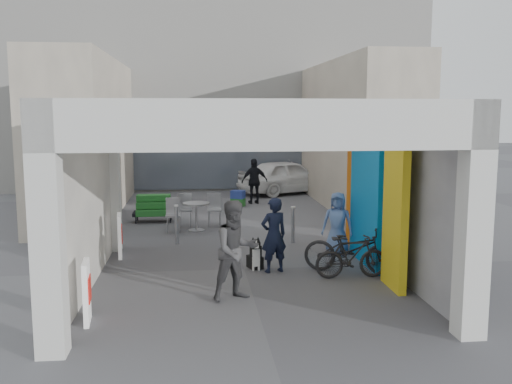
{
  "coord_description": "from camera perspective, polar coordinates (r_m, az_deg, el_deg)",
  "views": [
    {
      "loc": [
        -1.03,
        -11.73,
        3.34
      ],
      "look_at": [
        0.36,
        1.0,
        1.51
      ],
      "focal_mm": 40.0,
      "sensor_mm": 36.0,
      "label": 1
    }
  ],
  "objects": [
    {
      "name": "far_building",
      "position": [
        25.75,
        -4.0,
        9.55
      ],
      "size": [
        18.0,
        4.08,
        8.0
      ],
      "color": "white",
      "rests_on": "ground"
    },
    {
      "name": "bollard_center",
      "position": [
        14.31,
        -2.54,
        -3.67
      ],
      "size": [
        0.09,
        0.09,
        0.83
      ],
      "primitive_type": "cylinder",
      "color": "#96989E",
      "rests_on": "ground"
    },
    {
      "name": "advert_board_far",
      "position": [
        13.45,
        -13.45,
        -4.26
      ],
      "size": [
        0.15,
        0.56,
        1.0
      ],
      "rotation": [
        0.0,
        0.0,
        0.12
      ],
      "color": "white",
      "rests_on": "ground"
    },
    {
      "name": "cafe_set",
      "position": [
        16.4,
        -6.43,
        -2.48
      ],
      "size": [
        1.57,
        1.27,
        0.95
      ],
      "rotation": [
        0.0,
        0.0,
        -0.25
      ],
      "color": "#98989D",
      "rests_on": "ground"
    },
    {
      "name": "arcade_canopy",
      "position": [
        11.07,
        1.94,
        2.74
      ],
      "size": [
        6.4,
        6.45,
        6.4
      ],
      "color": "silver",
      "rests_on": "ground"
    },
    {
      "name": "bollard_right",
      "position": [
        14.54,
        3.72,
        -3.31
      ],
      "size": [
        0.09,
        0.09,
        0.92
      ],
      "primitive_type": "cylinder",
      "color": "#96989E",
      "rests_on": "ground"
    },
    {
      "name": "man_with_dog",
      "position": [
        11.84,
        1.79,
        -4.32
      ],
      "size": [
        0.66,
        0.53,
        1.58
      ],
      "primitive_type": "imported",
      "rotation": [
        0.0,
        0.0,
        3.45
      ],
      "color": "black",
      "rests_on": "ground"
    },
    {
      "name": "produce_stand",
      "position": [
        17.57,
        -10.2,
        -1.91
      ],
      "size": [
        1.22,
        0.66,
        0.8
      ],
      "rotation": [
        0.0,
        0.0,
        0.07
      ],
      "color": "black",
      "rests_on": "ground"
    },
    {
      "name": "ground",
      "position": [
        12.24,
        -1.18,
        -7.71
      ],
      "size": [
        90.0,
        90.0,
        0.0
      ],
      "primitive_type": "plane",
      "color": "#515055",
      "rests_on": "ground"
    },
    {
      "name": "man_back_turned",
      "position": [
        10.13,
        -2.01,
        -5.86
      ],
      "size": [
        1.06,
        0.95,
        1.79
      ],
      "primitive_type": "imported",
      "rotation": [
        0.0,
        0.0,
        0.38
      ],
      "color": "#3E3E40",
      "rests_on": "ground"
    },
    {
      "name": "crate_stack",
      "position": [
        20.1,
        -1.82,
        -0.64
      ],
      "size": [
        0.56,
        0.51,
        0.56
      ],
      "rotation": [
        0.0,
        0.0,
        -0.43
      ],
      "color": "#1B5A19",
      "rests_on": "ground"
    },
    {
      "name": "bollard_left",
      "position": [
        14.52,
        -7.95,
        -3.27
      ],
      "size": [
        0.09,
        0.09,
        0.98
      ],
      "primitive_type": "cylinder",
      "color": "#96989E",
      "rests_on": "ground"
    },
    {
      "name": "advert_board_near",
      "position": [
        9.51,
        -16.56,
        -9.55
      ],
      "size": [
        0.15,
        0.56,
        1.0
      ],
      "rotation": [
        0.0,
        0.0,
        0.1
      ],
      "color": "white",
      "rests_on": "ground"
    },
    {
      "name": "bicycle_front",
      "position": [
        12.0,
        9.44,
        -5.63
      ],
      "size": [
        2.05,
        1.35,
        1.02
      ],
      "primitive_type": "imported",
      "rotation": [
        0.0,
        0.0,
        1.19
      ],
      "color": "black",
      "rests_on": "ground"
    },
    {
      "name": "bicycle_rear",
      "position": [
        11.66,
        9.53,
        -6.37
      ],
      "size": [
        1.49,
        0.44,
        0.89
      ],
      "primitive_type": "imported",
      "rotation": [
        0.0,
        0.0,
        1.59
      ],
      "color": "black",
      "rests_on": "ground"
    },
    {
      "name": "man_elderly",
      "position": [
        13.47,
        8.13,
        -3.12
      ],
      "size": [
        0.84,
        0.7,
        1.47
      ],
      "primitive_type": "imported",
      "rotation": [
        0.0,
        0.0,
        -0.38
      ],
      "color": "#5C79B3",
      "rests_on": "ground"
    },
    {
      "name": "plaza_bldg_right",
      "position": [
        20.03,
        9.85,
        5.6
      ],
      "size": [
        2.0,
        9.0,
        5.0
      ],
      "primitive_type": "cube",
      "color": "beige",
      "rests_on": "ground"
    },
    {
      "name": "white_van",
      "position": [
        23.19,
        3.16,
        1.56
      ],
      "size": [
        4.39,
        3.07,
        1.39
      ],
      "primitive_type": "imported",
      "rotation": [
        0.0,
        0.0,
        1.96
      ],
      "color": "white",
      "rests_on": "ground"
    },
    {
      "name": "border_collie",
      "position": [
        12.17,
        -0.06,
        -6.44
      ],
      "size": [
        0.26,
        0.51,
        0.71
      ],
      "rotation": [
        0.0,
        0.0,
        0.3
      ],
      "color": "black",
      "rests_on": "ground"
    },
    {
      "name": "man_crates",
      "position": [
        20.59,
        -0.15,
        1.09
      ],
      "size": [
        1.01,
        0.56,
        1.64
      ],
      "primitive_type": "imported",
      "rotation": [
        0.0,
        0.0,
        3.31
      ],
      "color": "black",
      "rests_on": "ground"
    },
    {
      "name": "plaza_bldg_left",
      "position": [
        19.56,
        -16.52,
        5.33
      ],
      "size": [
        2.0,
        9.0,
        5.0
      ],
      "primitive_type": "cube",
      "color": "beige",
      "rests_on": "ground"
    }
  ]
}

